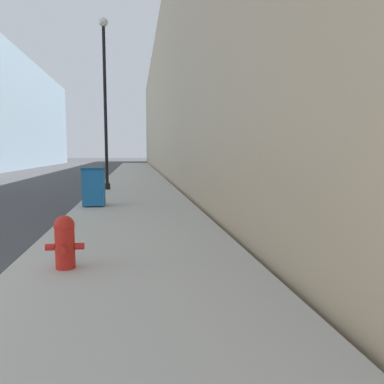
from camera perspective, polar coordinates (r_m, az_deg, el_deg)
name	(u,v)px	position (r m, az deg, el deg)	size (l,w,h in m)	color
sidewalk_right	(136,179)	(22.30, -8.60, 1.95)	(3.42, 60.00, 0.13)	#B7B2A8
building_right_stone	(231,102)	(31.49, 5.99, 13.43)	(12.00, 60.00, 11.35)	tan
fire_hydrant	(65,241)	(5.28, -18.83, -7.04)	(0.50, 0.38, 0.71)	red
trash_bin	(94,186)	(11.04, -14.74, 0.87)	(0.61, 0.65, 1.11)	#19609E
lamppost	(105,92)	(15.97, -13.12, 14.64)	(0.36, 0.36, 6.82)	black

